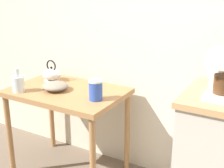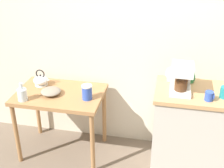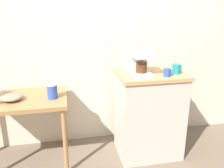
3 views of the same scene
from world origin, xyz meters
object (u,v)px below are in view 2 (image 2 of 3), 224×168
Objects in this scene: bowl_stoneware at (51,91)px; teakettle at (41,80)px; canister_enamel at (87,92)px; mug_tall_green at (190,78)px; glass_carafe_vase at (22,94)px; mug_blue at (209,96)px; table_clock at (172,75)px; coffee_maker at (182,76)px.

teakettle reaches higher than bowl_stoneware.
teakettle reaches higher than canister_enamel.
mug_tall_green is (0.95, 0.16, 0.17)m from canister_enamel.
mug_tall_green is at bearing 11.13° from glass_carafe_vase.
mug_blue reaches higher than glass_carafe_vase.
mug_tall_green is 0.64× the size of table_clock.
bowl_stoneware is 1.19m from table_clock.
table_clock is at bearing 12.11° from glass_carafe_vase.
coffee_maker reaches higher than mug_blue.
teakettle is 1.37× the size of table_clock.
table_clock is (0.79, 0.15, 0.19)m from canister_enamel.
teakettle is at bearing 81.81° from glass_carafe_vase.
teakettle is (-0.18, 0.17, 0.02)m from bowl_stoneware.
glass_carafe_vase is at bearing 179.61° from mug_blue.
mug_blue is at bearing -44.63° from table_clock.
glass_carafe_vase is 1.31× the size of table_clock.
bowl_stoneware is 0.76× the size of coffee_maker.
table_clock is (1.38, 0.30, 0.20)m from glass_carafe_vase.
coffee_maker is 0.22m from table_clock.
bowl_stoneware is at bearing 173.38° from mug_blue.
teakettle is at bearing 178.97° from mug_tall_green.
glass_carafe_vase is at bearing -175.91° from coffee_maker.
glass_carafe_vase is at bearing -144.41° from bowl_stoneware.
mug_blue is at bearing -0.39° from glass_carafe_vase.
table_clock is at bearing 112.04° from coffee_maker.
teakettle is 2.38× the size of mug_blue.
bowl_stoneware is 1.35× the size of canister_enamel.
glass_carafe_vase is 1.43m from table_clock.
canister_enamel is 0.90m from coffee_maker.
canister_enamel reaches higher than bowl_stoneware.
glass_carafe_vase is 0.62m from canister_enamel.
coffee_maker is at bearing -9.13° from teakettle.
teakettle is at bearing 170.87° from coffee_maker.
glass_carafe_vase reaches higher than bowl_stoneware.
teakettle is at bearing 161.34° from canister_enamel.
table_clock reaches higher than mug_blue.
bowl_stoneware is at bearing -44.53° from teakettle.
canister_enamel is at bearing -2.12° from bowl_stoneware.
teakettle is at bearing 168.24° from mug_blue.
mug_blue is (0.23, -0.12, -0.10)m from coffee_maker.
mug_tall_green is at bearing -1.03° from teakettle.
canister_enamel is (0.60, 0.15, 0.01)m from glass_carafe_vase.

